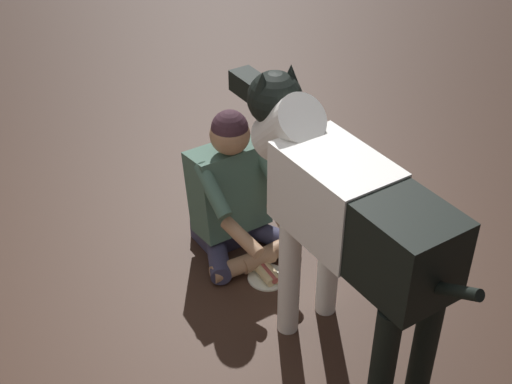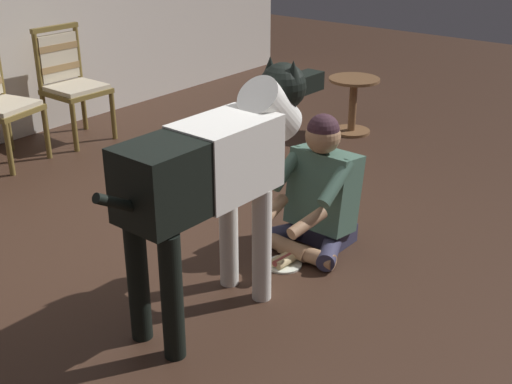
# 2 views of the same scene
# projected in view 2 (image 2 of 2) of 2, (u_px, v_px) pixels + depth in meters

# --- Properties ---
(ground_plane) EXTENTS (14.85, 14.85, 0.00)m
(ground_plane) POSITION_uv_depth(u_px,v_px,m) (219.00, 263.00, 3.95)
(ground_plane) COLOR #392419
(dining_chair_right_of_pair) EXTENTS (0.47, 0.47, 0.98)m
(dining_chair_right_of_pair) POSITION_uv_depth(u_px,v_px,m) (69.00, 78.00, 5.78)
(dining_chair_right_of_pair) COLOR brown
(dining_chair_right_of_pair) RESTS_ON ground
(person_sitting_on_floor) EXTENTS (0.64, 0.58, 0.84)m
(person_sitting_on_floor) POSITION_uv_depth(u_px,v_px,m) (319.00, 194.00, 4.02)
(person_sitting_on_floor) COLOR #33324C
(person_sitting_on_floor) RESTS_ON ground
(large_dog) EXTENTS (1.54, 0.35, 1.23)m
(large_dog) POSITION_uv_depth(u_px,v_px,m) (218.00, 167.00, 3.22)
(large_dog) COLOR silver
(large_dog) RESTS_ON ground
(hot_dog_on_plate) EXTENTS (0.21, 0.21, 0.06)m
(hot_dog_on_plate) POSITION_uv_depth(u_px,v_px,m) (284.00, 261.00, 3.92)
(hot_dog_on_plate) COLOR white
(hot_dog_on_plate) RESTS_ON ground
(round_side_table) EXTENTS (0.45, 0.45, 0.51)m
(round_side_table) POSITION_uv_depth(u_px,v_px,m) (353.00, 100.00, 6.01)
(round_side_table) COLOR brown
(round_side_table) RESTS_ON ground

